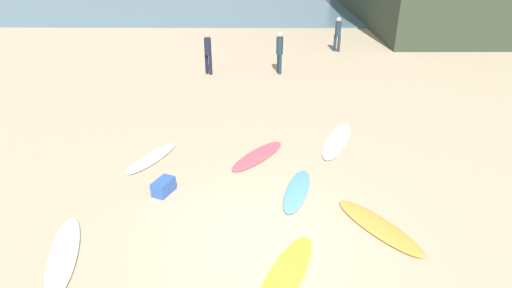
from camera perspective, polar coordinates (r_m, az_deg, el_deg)
name	(u,v)px	position (r m, az deg, el deg)	size (l,w,h in m)	color
ground_plane	(261,240)	(8.72, 0.62, -12.42)	(120.00, 120.00, 0.00)	tan
surfboard_0	(379,226)	(9.32, 15.79, -10.36)	(0.59, 2.21, 0.08)	orange
surfboard_1	(151,158)	(11.77, -13.54, -1.77)	(0.52, 1.92, 0.09)	silver
surfboard_2	(258,156)	(11.57, 0.21, -1.56)	(0.56, 2.06, 0.06)	#D44D5C
surfboard_3	(63,254)	(9.07, -23.93, -13.04)	(0.52, 2.34, 0.09)	beige
surfboard_4	(285,276)	(7.94, 3.83, -16.87)	(0.59, 2.33, 0.07)	yellow
surfboard_5	(337,140)	(12.58, 10.58, 0.46)	(0.59, 2.54, 0.09)	white
surfboard_6	(297,191)	(10.12, 5.37, -6.10)	(0.49, 1.92, 0.08)	#5495E5
beachgoer_near	(280,50)	(18.19, 3.11, 12.14)	(0.34, 0.34, 1.73)	#1E3342
beachgoer_mid	(208,51)	(18.19, -6.32, 11.98)	(0.39, 0.39, 1.71)	#191E33
beachgoer_far	(338,33)	(22.03, 10.66, 14.14)	(0.38, 0.38, 1.64)	#1E3342
beach_cooler	(164,187)	(10.21, -12.02, -5.49)	(0.55, 0.32, 0.34)	#2D56B2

